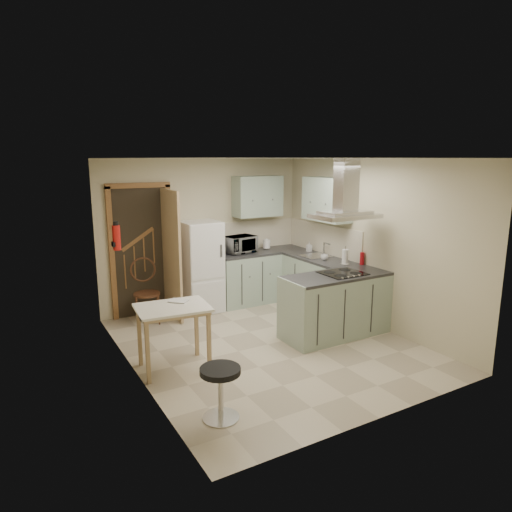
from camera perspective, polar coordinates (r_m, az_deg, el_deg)
floor at (r=6.37m, az=1.51°, el=-10.98°), size 4.20×4.20×0.00m
ceiling at (r=5.86m, az=1.65°, el=12.13°), size 4.20×4.20×0.00m
back_wall at (r=7.83m, az=-6.49°, el=2.85°), size 3.60×0.00×3.60m
left_wall at (r=5.30m, az=-15.28°, el=-1.93°), size 0.00×4.20×4.20m
right_wall at (r=7.08m, az=14.10°, el=1.59°), size 0.00×4.20×4.20m
doorway at (r=7.47m, az=-14.11°, el=0.57°), size 1.10×0.12×2.10m
fridge at (r=7.58m, az=-6.88°, el=-1.32°), size 0.60×0.60×1.50m
counter_back at (r=8.01m, az=-1.16°, el=-2.71°), size 1.08×0.60×0.90m
counter_right at (r=7.90m, az=6.57°, el=-2.99°), size 0.60×1.95×0.90m
splashback at (r=8.26m, az=-0.32°, el=2.71°), size 1.68×0.02×0.50m
wall_cabinet_back at (r=8.03m, az=0.20°, el=7.47°), size 0.85×0.35×0.70m
wall_cabinet_right at (r=7.52m, az=8.85°, el=7.02°), size 0.35×0.90×0.70m
peninsula at (r=6.64m, az=9.97°, el=-6.04°), size 1.55×0.65×0.90m
hob at (r=6.58m, az=10.78°, el=-2.11°), size 0.58×0.50×0.01m
extractor_hood at (r=6.43m, az=11.07°, el=4.94°), size 0.90×0.55×0.10m
sink at (r=7.66m, az=7.43°, el=0.00°), size 0.45×0.40×0.01m
fire_extinguisher at (r=6.12m, az=-17.04°, el=2.20°), size 0.10×0.10×0.32m
drop_leaf_table at (r=5.63m, az=-10.26°, el=-10.02°), size 0.90×0.71×0.79m
bentwood_chair at (r=7.24m, az=-13.50°, el=-4.63°), size 0.49×0.49×0.91m
stool at (r=4.63m, az=-4.45°, el=-16.71°), size 0.41×0.41×0.54m
microwave at (r=7.87m, az=-2.01°, el=1.46°), size 0.58×0.45×0.29m
kettle at (r=8.18m, az=1.33°, el=1.52°), size 0.17×0.17×0.19m
cereal_box at (r=7.99m, az=-0.65°, el=1.55°), size 0.10×0.19×0.27m
soap_bottle at (r=8.04m, az=6.66°, el=1.18°), size 0.08×0.08×0.17m
paper_towel at (r=7.13m, az=11.08°, el=-0.08°), size 0.12×0.12×0.24m
cup at (r=7.38m, az=8.55°, el=-0.17°), size 0.14×0.14×0.09m
red_bottle at (r=7.17m, az=13.11°, el=-0.31°), size 0.07×0.07×0.19m
book at (r=5.58m, az=-10.01°, el=-5.39°), size 0.27×0.27×0.10m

